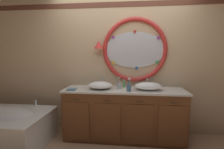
{
  "coord_description": "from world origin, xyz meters",
  "views": [
    {
      "loc": [
        0.16,
        -2.43,
        1.47
      ],
      "look_at": [
        -0.14,
        0.25,
        1.12
      ],
      "focal_mm": 26.14,
      "sensor_mm": 36.0,
      "label": 1
    }
  ],
  "objects": [
    {
      "name": "faucet_set_left",
      "position": [
        -0.34,
        0.47,
        0.93
      ],
      "size": [
        0.21,
        0.14,
        0.16
      ],
      "color": "silver",
      "rests_on": "vanity_counter"
    },
    {
      "name": "ground_plane",
      "position": [
        0.0,
        0.0,
        0.0
      ],
      "size": [
        14.0,
        14.0,
        0.0
      ],
      "primitive_type": "plane",
      "color": "tan"
    },
    {
      "name": "vanity_counter",
      "position": [
        0.06,
        0.27,
        0.44
      ],
      "size": [
        2.03,
        0.59,
        0.87
      ],
      "color": "brown",
      "rests_on": "ground_plane"
    },
    {
      "name": "sink_basin_right",
      "position": [
        0.46,
        0.25,
        0.93
      ],
      "size": [
        0.45,
        0.45,
        0.13
      ],
      "color": "white",
      "rests_on": "vanity_counter"
    },
    {
      "name": "back_wall_assembly",
      "position": [
        0.02,
        0.58,
        1.32
      ],
      "size": [
        6.4,
        0.26,
        2.6
      ],
      "color": "#D6B78E",
      "rests_on": "ground_plane"
    },
    {
      "name": "toothbrush_holder_right",
      "position": [
        0.15,
        0.13,
        0.93
      ],
      "size": [
        0.08,
        0.08,
        0.22
      ],
      "color": "slate",
      "rests_on": "vanity_counter"
    },
    {
      "name": "sink_basin_left",
      "position": [
        -0.34,
        0.25,
        0.93
      ],
      "size": [
        0.42,
        0.42,
        0.13
      ],
      "color": "white",
      "rests_on": "vanity_counter"
    },
    {
      "name": "soap_dispenser",
      "position": [
        0.05,
        0.42,
        0.93
      ],
      "size": [
        0.05,
        0.06,
        0.15
      ],
      "color": "#6BAD66",
      "rests_on": "vanity_counter"
    },
    {
      "name": "faucet_set_right",
      "position": [
        0.46,
        0.47,
        0.93
      ],
      "size": [
        0.23,
        0.13,
        0.17
      ],
      "color": "silver",
      "rests_on": "vanity_counter"
    },
    {
      "name": "folded_hand_towel",
      "position": [
        -0.79,
        0.09,
        0.88
      ],
      "size": [
        0.15,
        0.12,
        0.03
      ],
      "color": "#7593A8",
      "rests_on": "vanity_counter"
    },
    {
      "name": "toothbrush_holder_left",
      "position": [
        -0.02,
        0.29,
        0.92
      ],
      "size": [
        0.09,
        0.09,
        0.21
      ],
      "color": "silver",
      "rests_on": "vanity_counter"
    }
  ]
}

